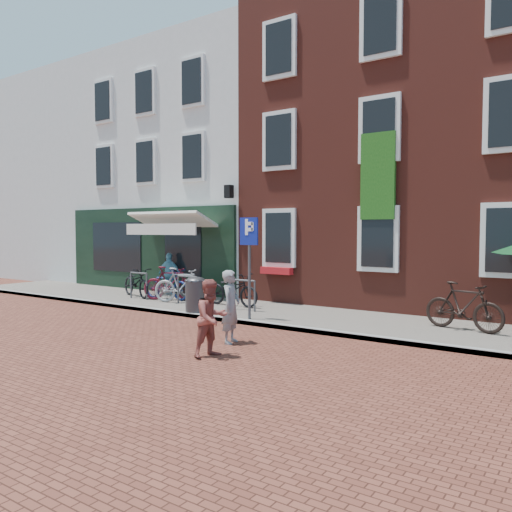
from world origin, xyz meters
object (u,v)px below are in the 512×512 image
Objects in this scene: cafe_person at (170,273)px; bicycle_2 at (167,284)px; bicycle_1 at (170,283)px; bicycle_5 at (464,306)px; parking_sign at (249,250)px; bicycle_3 at (181,285)px; bicycle_0 at (136,282)px; litter_bin at (196,293)px; woman at (231,307)px; bicycle_4 at (232,289)px; boy at (211,318)px.

cafe_person reaches higher than bicycle_2.
bicycle_5 is at bearing -111.93° from bicycle_1.
parking_sign is 1.42× the size of bicycle_3.
bicycle_0 and bicycle_2 have the same top height.
bicycle_1 is 0.30m from bicycle_2.
bicycle_1 is 1.00× the size of bicycle_3.
woman reaches higher than litter_bin.
parking_sign is at bearing -130.88° from bicycle_4.
cafe_person is (-3.16, 2.30, 0.18)m from litter_bin.
bicycle_0 is at bearing 67.45° from bicycle_1.
woman is (0.92, -1.93, -1.04)m from parking_sign.
boy reaches higher than litter_bin.
boy reaches higher than bicycle_5.
cafe_person is at bearing 154.30° from parking_sign.
bicycle_2 is at bearing 161.18° from parking_sign.
woman is at bearing -142.00° from bicycle_4.
litter_bin is 0.56× the size of bicycle_4.
litter_bin is 1.39m from bicycle_4.
woman is 0.84× the size of bicycle_3.
bicycle_0 is (-0.38, -1.11, -0.22)m from cafe_person.
cafe_person is 2.18m from bicycle_3.
parking_sign is 1.77× the size of cafe_person.
bicycle_0 is (-3.54, 1.19, -0.04)m from litter_bin.
bicycle_0 and bicycle_4 have the same top height.
bicycle_4 is at bearing 151.45° from cafe_person.
bicycle_5 is at bearing -88.64° from bicycle_4.
parking_sign is at bearing 120.30° from bicycle_5.
woman reaches higher than bicycle_5.
bicycle_1 is at bearing 95.87° from bicycle_4.
boy reaches higher than bicycle_4.
boy is at bearing -153.02° from bicycle_1.
bicycle_1 reaches higher than litter_bin.
bicycle_2 is (-2.34, 1.33, -0.04)m from litter_bin.
bicycle_3 is (0.65, -0.21, 0.00)m from bicycle_1.
bicycle_3 is at bearing 130.03° from cafe_person.
bicycle_4 is at bearing -108.62° from bicycle_1.
bicycle_1 is at bearing 53.43° from bicycle_3.
litter_bin is 6.43m from bicycle_5.
bicycle_1 is at bearing 149.76° from litter_bin.
bicycle_2 is 1.00× the size of bicycle_4.
bicycle_3 is (-1.42, 1.00, 0.01)m from litter_bin.
parking_sign is 2.47m from bicycle_4.
cafe_person is at bearing 34.69° from bicycle_3.
bicycle_4 is at bearing -94.34° from bicycle_3.
woman is 6.00m from bicycle_2.
bicycle_5 is at bearing -105.39° from bicycle_3.
cafe_person is 3.43m from bicycle_4.
bicycle_1 is (-5.09, 4.23, -0.07)m from boy.
bicycle_3 is (0.92, -0.33, 0.05)m from bicycle_2.
bicycle_4 is (2.48, 0.06, 0.00)m from bicycle_2.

